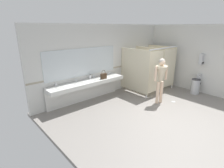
% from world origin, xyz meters
% --- Properties ---
extents(ground_plane, '(6.58, 6.61, 0.10)m').
position_xyz_m(ground_plane, '(0.00, 0.00, -0.05)').
color(ground_plane, gray).
extents(wall_back, '(6.58, 0.12, 2.83)m').
position_xyz_m(wall_back, '(0.00, 3.07, 1.41)').
color(wall_back, silver).
rests_on(wall_back, ground_plane).
extents(wall_side_right, '(0.12, 6.61, 2.83)m').
position_xyz_m(wall_side_right, '(3.05, 0.00, 1.41)').
color(wall_side_right, silver).
rests_on(wall_side_right, ground_plane).
extents(wall_back_tile_band, '(6.58, 0.01, 0.06)m').
position_xyz_m(wall_back_tile_band, '(0.00, 3.00, 1.05)').
color(wall_back_tile_band, '#9E937F').
rests_on(wall_back_tile_band, wall_back).
extents(vanity_counter, '(3.08, 0.56, 0.94)m').
position_xyz_m(vanity_counter, '(-1.24, 2.79, 0.61)').
color(vanity_counter, silver).
rests_on(vanity_counter, ground_plane).
extents(mirror_panel, '(2.98, 0.02, 1.01)m').
position_xyz_m(mirror_panel, '(-1.24, 2.99, 1.48)').
color(mirror_panel, silver).
rests_on(mirror_panel, wall_back).
extents(bathroom_stalls, '(1.95, 1.52, 1.92)m').
position_xyz_m(bathroom_stalls, '(1.68, 2.03, 1.01)').
color(bathroom_stalls, beige).
rests_on(bathroom_stalls, ground_plane).
extents(paper_towel_dispenser_upper, '(0.37, 0.13, 0.43)m').
position_xyz_m(paper_towel_dispenser_upper, '(2.92, 0.46, 1.46)').
color(paper_towel_dispenser_upper, '#B7BABF').
rests_on(paper_towel_dispenser_upper, wall_side_right).
extents(paper_towel_dispenser_lower, '(0.30, 0.13, 0.47)m').
position_xyz_m(paper_towel_dispenser_lower, '(2.92, 0.45, 0.58)').
color(paper_towel_dispenser_lower, '#B7BABF').
rests_on(paper_towel_dispenser_lower, wall_side_right).
extents(trash_bin, '(0.35, 0.35, 0.65)m').
position_xyz_m(trash_bin, '(2.65, 0.46, 0.32)').
color(trash_bin, '#B7BABF').
rests_on(trash_bin, ground_plane).
extents(person_standing, '(0.57, 0.49, 1.67)m').
position_xyz_m(person_standing, '(0.69, 0.92, 1.06)').
color(person_standing, beige).
rests_on(person_standing, ground_plane).
extents(handbag, '(0.24, 0.10, 0.34)m').
position_xyz_m(handbag, '(-0.62, 2.56, 0.95)').
color(handbag, '#3F2D1E').
rests_on(handbag, vanity_counter).
extents(soap_dispenser, '(0.07, 0.07, 0.19)m').
position_xyz_m(soap_dispenser, '(-1.03, 2.87, 0.91)').
color(soap_dispenser, white).
rests_on(soap_dispenser, vanity_counter).
extents(floor_drain_cover, '(0.14, 0.14, 0.01)m').
position_xyz_m(floor_drain_cover, '(1.18, 0.59, 0.00)').
color(floor_drain_cover, '#B7BABF').
rests_on(floor_drain_cover, ground_plane).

